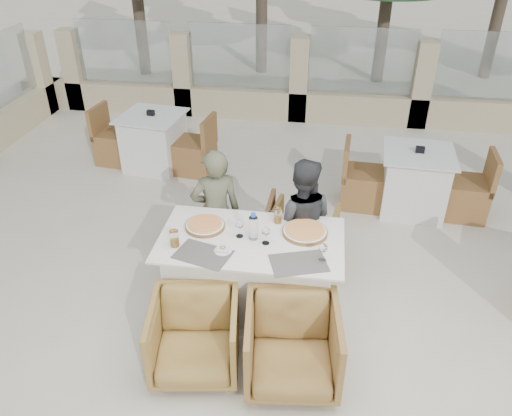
# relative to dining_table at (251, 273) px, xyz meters

# --- Properties ---
(ground) EXTENTS (80.00, 80.00, 0.00)m
(ground) POSITION_rel_dining_table_xyz_m (0.08, -0.03, -0.39)
(ground) COLOR beige
(ground) RESTS_ON ground
(sand_patch) EXTENTS (30.00, 16.00, 0.01)m
(sand_patch) POSITION_rel_dining_table_xyz_m (0.08, 13.97, -0.38)
(sand_patch) COLOR beige
(sand_patch) RESTS_ON ground
(perimeter_wall_far) EXTENTS (10.00, 0.34, 1.60)m
(perimeter_wall_far) POSITION_rel_dining_table_xyz_m (0.08, 4.77, 0.42)
(perimeter_wall_far) COLOR tan
(perimeter_wall_far) RESTS_ON ground
(dining_table) EXTENTS (1.60, 0.90, 0.77)m
(dining_table) POSITION_rel_dining_table_xyz_m (0.00, 0.00, 0.00)
(dining_table) COLOR white
(dining_table) RESTS_ON ground
(placemat_near_left) EXTENTS (0.51, 0.41, 0.00)m
(placemat_near_left) POSITION_rel_dining_table_xyz_m (-0.36, -0.28, 0.39)
(placemat_near_left) COLOR #5D564F
(placemat_near_left) RESTS_ON dining_table
(placemat_near_right) EXTENTS (0.52, 0.42, 0.00)m
(placemat_near_right) POSITION_rel_dining_table_xyz_m (0.43, -0.28, 0.39)
(placemat_near_right) COLOR #5E5951
(placemat_near_right) RESTS_ON dining_table
(pizza_left) EXTENTS (0.37, 0.37, 0.05)m
(pizza_left) POSITION_rel_dining_table_xyz_m (-0.43, 0.12, 0.41)
(pizza_left) COLOR #DC4D1E
(pizza_left) RESTS_ON dining_table
(pizza_right) EXTENTS (0.51, 0.51, 0.05)m
(pizza_right) POSITION_rel_dining_table_xyz_m (0.46, 0.15, 0.41)
(pizza_right) COLOR #DB591D
(pizza_right) RESTS_ON dining_table
(water_bottle) EXTENTS (0.10, 0.10, 0.26)m
(water_bottle) POSITION_rel_dining_table_xyz_m (0.02, 0.01, 0.51)
(water_bottle) COLOR silver
(water_bottle) RESTS_ON dining_table
(wine_glass_centre) EXTENTS (0.10, 0.10, 0.18)m
(wine_glass_centre) POSITION_rel_dining_table_xyz_m (-0.10, 0.02, 0.48)
(wine_glass_centre) COLOR white
(wine_glass_centre) RESTS_ON dining_table
(wine_glass_near) EXTENTS (0.09, 0.09, 0.18)m
(wine_glass_near) POSITION_rel_dining_table_xyz_m (0.13, -0.05, 0.48)
(wine_glass_near) COLOR white
(wine_glass_near) RESTS_ON dining_table
(wine_glass_corner) EXTENTS (0.10, 0.10, 0.18)m
(wine_glass_corner) POSITION_rel_dining_table_xyz_m (0.62, -0.22, 0.48)
(wine_glass_corner) COLOR silver
(wine_glass_corner) RESTS_ON dining_table
(beer_glass_left) EXTENTS (0.08, 0.08, 0.15)m
(beer_glass_left) POSITION_rel_dining_table_xyz_m (-0.62, -0.19, 0.46)
(beer_glass_left) COLOR orange
(beer_glass_left) RESTS_ON dining_table
(beer_glass_right) EXTENTS (0.09, 0.09, 0.14)m
(beer_glass_right) POSITION_rel_dining_table_xyz_m (0.20, 0.29, 0.46)
(beer_glass_right) COLOR orange
(beer_glass_right) RESTS_ON dining_table
(olive_dish) EXTENTS (0.12, 0.12, 0.04)m
(olive_dish) POSITION_rel_dining_table_xyz_m (-0.21, -0.21, 0.41)
(olive_dish) COLOR silver
(olive_dish) RESTS_ON dining_table
(armchair_far_left) EXTENTS (0.70, 0.72, 0.64)m
(armchair_far_left) POSITION_rel_dining_table_xyz_m (-0.26, 0.86, -0.07)
(armchair_far_left) COLOR brown
(armchair_far_left) RESTS_ON ground
(armchair_far_right) EXTENTS (0.75, 0.76, 0.61)m
(armchair_far_right) POSITION_rel_dining_table_xyz_m (0.42, 0.77, -0.08)
(armchair_far_right) COLOR olive
(armchair_far_right) RESTS_ON ground
(armchair_near_left) EXTENTS (0.78, 0.80, 0.64)m
(armchair_near_left) POSITION_rel_dining_table_xyz_m (-0.34, -0.76, -0.06)
(armchair_near_left) COLOR olive
(armchair_near_left) RESTS_ON ground
(armchair_near_right) EXTENTS (0.79, 0.81, 0.67)m
(armchair_near_right) POSITION_rel_dining_table_xyz_m (0.43, -0.76, -0.05)
(armchair_near_right) COLOR olive
(armchair_near_right) RESTS_ON ground
(diner_left) EXTENTS (0.57, 0.48, 1.34)m
(diner_left) POSITION_rel_dining_table_xyz_m (-0.43, 0.53, 0.28)
(diner_left) COLOR #555840
(diner_left) RESTS_ON ground
(diner_right) EXTENTS (0.64, 0.50, 1.31)m
(diner_right) POSITION_rel_dining_table_xyz_m (0.40, 0.51, 0.27)
(diner_right) COLOR #343639
(diner_right) RESTS_ON ground
(bg_table_a) EXTENTS (1.73, 1.01, 0.77)m
(bg_table_a) POSITION_rel_dining_table_xyz_m (-1.79, 2.68, 0.00)
(bg_table_a) COLOR silver
(bg_table_a) RESTS_ON ground
(bg_table_b) EXTENTS (1.69, 0.93, 0.77)m
(bg_table_b) POSITION_rel_dining_table_xyz_m (1.68, 2.00, 0.00)
(bg_table_b) COLOR silver
(bg_table_b) RESTS_ON ground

